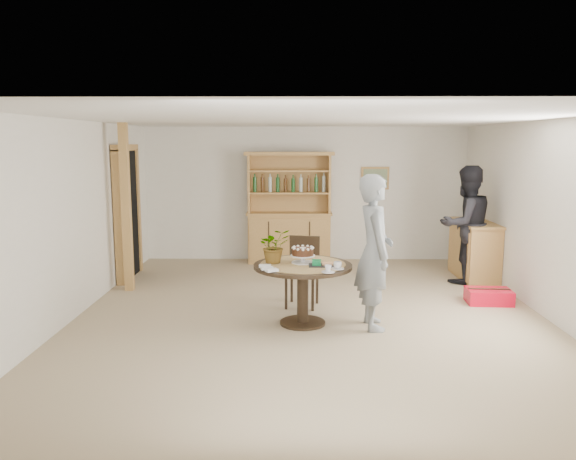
% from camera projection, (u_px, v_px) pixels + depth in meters
% --- Properties ---
extents(ground, '(7.00, 7.00, 0.00)m').
position_uv_depth(ground, '(310.00, 315.00, 7.29)').
color(ground, tan).
rests_on(ground, ground).
extents(room_shell, '(6.04, 7.04, 2.52)m').
position_uv_depth(room_shell, '(311.00, 181.00, 7.03)').
color(room_shell, white).
rests_on(room_shell, ground).
extents(doorway, '(0.13, 1.10, 2.18)m').
position_uv_depth(doorway, '(127.00, 211.00, 9.13)').
color(doorway, black).
rests_on(doorway, ground).
extents(pine_post, '(0.12, 0.12, 2.50)m').
position_uv_depth(pine_post, '(126.00, 208.00, 8.31)').
color(pine_post, tan).
rests_on(pine_post, ground).
extents(hutch, '(1.62, 0.54, 2.04)m').
position_uv_depth(hutch, '(289.00, 225.00, 10.39)').
color(hutch, tan).
rests_on(hutch, ground).
extents(sideboard, '(0.54, 1.26, 0.94)m').
position_uv_depth(sideboard, '(474.00, 250.00, 9.16)').
color(sideboard, tan).
rests_on(sideboard, ground).
extents(dining_table, '(1.20, 1.20, 0.76)m').
position_uv_depth(dining_table, '(303.00, 276.00, 6.83)').
color(dining_table, black).
rests_on(dining_table, ground).
extents(dining_chair, '(0.50, 0.50, 0.95)m').
position_uv_depth(dining_chair, '(303.00, 267.00, 7.66)').
color(dining_chair, black).
rests_on(dining_chair, ground).
extents(birthday_cake, '(0.30, 0.30, 0.20)m').
position_uv_depth(birthday_cake, '(303.00, 253.00, 6.84)').
color(birthday_cake, white).
rests_on(birthday_cake, dining_table).
extents(flower_vase, '(0.47, 0.44, 0.42)m').
position_uv_depth(flower_vase, '(274.00, 246.00, 6.83)').
color(flower_vase, '#3F7233').
rests_on(flower_vase, dining_table).
extents(gift_tray, '(0.30, 0.20, 0.08)m').
position_uv_depth(gift_tray, '(321.00, 264.00, 6.68)').
color(gift_tray, black).
rests_on(gift_tray, dining_table).
extents(coffee_cup_a, '(0.15, 0.15, 0.09)m').
position_uv_depth(coffee_cup_a, '(338.00, 266.00, 6.52)').
color(coffee_cup_a, silver).
rests_on(coffee_cup_a, dining_table).
extents(coffee_cup_b, '(0.15, 0.15, 0.08)m').
position_uv_depth(coffee_cup_b, '(328.00, 269.00, 6.35)').
color(coffee_cup_b, silver).
rests_on(coffee_cup_b, dining_table).
extents(napkins, '(0.24, 0.33, 0.03)m').
position_uv_depth(napkins, '(268.00, 268.00, 6.50)').
color(napkins, white).
rests_on(napkins, dining_table).
extents(teen_boy, '(0.50, 0.71, 1.85)m').
position_uv_depth(teen_boy, '(374.00, 252.00, 6.67)').
color(teen_boy, slate).
rests_on(teen_boy, ground).
extents(adult_person, '(1.10, 0.99, 1.86)m').
position_uv_depth(adult_person, '(466.00, 225.00, 8.84)').
color(adult_person, black).
rests_on(adult_person, ground).
extents(red_suitcase, '(0.62, 0.43, 0.21)m').
position_uv_depth(red_suitcase, '(489.00, 296.00, 7.79)').
color(red_suitcase, red).
rests_on(red_suitcase, ground).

